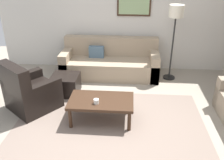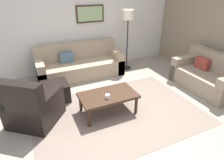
{
  "view_description": "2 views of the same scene",
  "coord_description": "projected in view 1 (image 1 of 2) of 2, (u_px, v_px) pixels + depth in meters",
  "views": [
    {
      "loc": [
        0.3,
        -3.36,
        2.51
      ],
      "look_at": [
        0.01,
        0.34,
        0.69
      ],
      "focal_mm": 38.42,
      "sensor_mm": 36.0,
      "label": 1
    },
    {
      "loc": [
        -1.41,
        -2.76,
        2.31
      ],
      "look_at": [
        -0.0,
        0.28,
        0.62
      ],
      "focal_mm": 30.33,
      "sensor_mm": 36.0,
      "label": 2
    }
  ],
  "objects": [
    {
      "name": "ground_plane",
      "position": [
        110.0,
        124.0,
        4.13
      ],
      "size": [
        8.0,
        8.0,
        0.0
      ],
      "primitive_type": "plane",
      "color": "gray"
    },
    {
      "name": "rear_partition",
      "position": [
        119.0,
        13.0,
        5.84
      ],
      "size": [
        6.0,
        0.12,
        2.8
      ],
      "primitive_type": "cube",
      "color": "silver",
      "rests_on": "ground_plane"
    },
    {
      "name": "area_rug",
      "position": [
        110.0,
        124.0,
        4.13
      ],
      "size": [
        3.26,
        2.23,
        0.01
      ],
      "primitive_type": "cube",
      "color": "#7B6A5F",
      "rests_on": "ground_plane"
    },
    {
      "name": "couch_main",
      "position": [
        110.0,
        62.0,
        5.89
      ],
      "size": [
        2.3,
        0.9,
        0.88
      ],
      "color": "gray",
      "rests_on": "ground_plane"
    },
    {
      "name": "armchair_leather",
      "position": [
        29.0,
        94.0,
        4.45
      ],
      "size": [
        1.12,
        1.12,
        0.95
      ],
      "color": "black",
      "rests_on": "ground_plane"
    },
    {
      "name": "ottoman",
      "position": [
        65.0,
        84.0,
        5.04
      ],
      "size": [
        0.56,
        0.56,
        0.4
      ],
      "primitive_type": "cube",
      "color": "black",
      "rests_on": "ground_plane"
    },
    {
      "name": "coffee_table",
      "position": [
        101.0,
        102.0,
        4.1
      ],
      "size": [
        1.1,
        0.64,
        0.41
      ],
      "color": "#382316",
      "rests_on": "ground_plane"
    },
    {
      "name": "cup",
      "position": [
        96.0,
        101.0,
        3.95
      ],
      "size": [
        0.09,
        0.09,
        0.08
      ],
      "primitive_type": "cylinder",
      "color": "white",
      "rests_on": "coffee_table"
    },
    {
      "name": "lamp_standing",
      "position": [
        176.0,
        19.0,
        5.17
      ],
      "size": [
        0.32,
        0.32,
        1.71
      ],
      "color": "black",
      "rests_on": "ground_plane"
    },
    {
      "name": "framed_artwork",
      "position": [
        134.0,
        6.0,
        5.65
      ],
      "size": [
        0.8,
        0.04,
        0.46
      ],
      "color": "#382316"
    }
  ]
}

